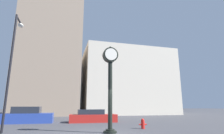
{
  "coord_description": "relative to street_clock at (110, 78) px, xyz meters",
  "views": [
    {
      "loc": [
        -1.97,
        -9.91,
        1.51
      ],
      "look_at": [
        3.58,
        10.8,
        6.34
      ],
      "focal_mm": 28.0,
      "sensor_mm": 36.0,
      "label": 1
    }
  ],
  "objects": [
    {
      "name": "car_blue",
      "position": [
        -5.81,
        7.88,
        -2.59
      ],
      "size": [
        4.33,
        1.86,
        1.48
      ],
      "rotation": [
        0.0,
        0.0,
        -0.02
      ],
      "color": "#28429E",
      "rests_on": "ground_plane"
    },
    {
      "name": "building_storefront_row",
      "position": [
        9.39,
        23.59,
        3.03
      ],
      "size": [
        17.37,
        12.0,
        12.48
      ],
      "color": "beige",
      "rests_on": "ground_plane"
    },
    {
      "name": "street_clock",
      "position": [
        0.0,
        0.0,
        0.0
      ],
      "size": [
        0.94,
        0.78,
        5.27
      ],
      "color": "black",
      "rests_on": "ground_plane"
    },
    {
      "name": "building_tall_tower",
      "position": [
        -5.57,
        23.59,
        14.63
      ],
      "size": [
        10.54,
        12.0,
        35.7
      ],
      "color": "gray",
      "rests_on": "ground_plane"
    },
    {
      "name": "street_lamp_left",
      "position": [
        -6.03,
        1.82,
        1.62
      ],
      "size": [
        0.36,
        1.57,
        7.45
      ],
      "color": "black",
      "rests_on": "ground_plane"
    },
    {
      "name": "car_red",
      "position": [
        0.09,
        7.35,
        -2.7
      ],
      "size": [
        4.61,
        2.0,
        1.21
      ],
      "rotation": [
        0.0,
        0.0,
        -0.03
      ],
      "color": "red",
      "rests_on": "ground_plane"
    },
    {
      "name": "fire_hydrant_near",
      "position": [
        2.69,
        1.36,
        -2.87
      ],
      "size": [
        0.57,
        0.25,
        0.68
      ],
      "color": "red",
      "rests_on": "ground_plane"
    }
  ]
}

